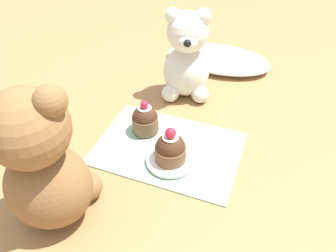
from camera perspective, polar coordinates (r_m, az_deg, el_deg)
ground_plane at (r=0.61m, az=0.00°, el=-3.99°), size 4.00×4.00×0.00m
knitted_placemat at (r=0.61m, az=0.00°, el=-3.79°), size 0.26×0.18×0.01m
tulle_cloth at (r=0.86m, az=8.67°, el=11.55°), size 0.26×0.15×0.03m
teddy_bear_cream at (r=0.70m, az=3.27°, el=11.76°), size 0.12×0.11×0.20m
teddy_bear_tan at (r=0.46m, az=-20.95°, el=-6.25°), size 0.15×0.14×0.24m
cupcake_near_cream_bear at (r=0.63m, az=-4.01°, el=1.15°), size 0.05×0.05×0.07m
saucer_plate at (r=0.58m, az=0.42°, el=-5.83°), size 0.09×0.09×0.01m
cupcake_near_tan_bear at (r=0.56m, az=0.43°, el=-4.00°), size 0.05×0.05×0.07m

